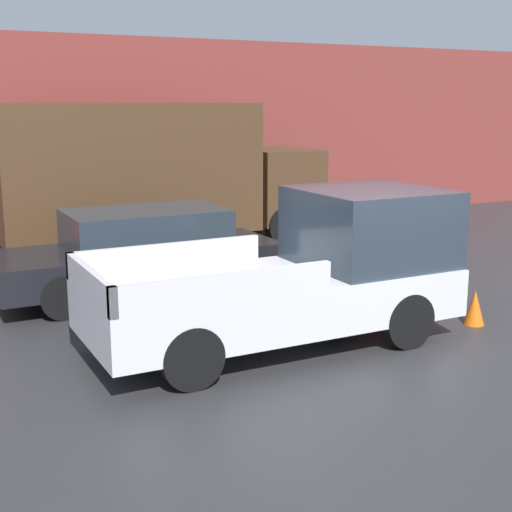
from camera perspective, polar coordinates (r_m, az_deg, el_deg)
ground_plane at (r=10.26m, az=9.29°, el=-6.68°), size 60.00×60.00×0.00m
building_wall at (r=18.52m, az=-8.87°, el=9.44°), size 28.00×0.15×4.88m
pickup_truck at (r=9.93m, az=3.93°, el=-1.36°), size 5.10×2.09×2.09m
car at (r=12.46m, az=-9.18°, el=0.35°), size 4.84×1.88×1.49m
delivery_truck at (r=16.14m, az=-8.42°, el=6.61°), size 7.31×2.33×3.27m
newspaper_box at (r=19.06m, az=-3.14°, el=3.82°), size 0.45×0.40×1.03m
traffic_cone at (r=11.26m, az=17.09°, el=-3.95°), size 0.31×0.31×0.53m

